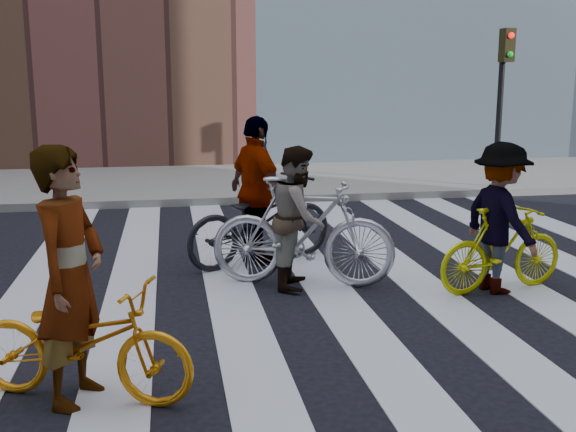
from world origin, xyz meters
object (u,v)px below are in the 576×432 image
object	(u,v)px
bike_silver_mid	(303,232)
rider_rear	(257,191)
traffic_signal	(503,82)
bike_dark_rear	(261,221)
bike_yellow_right	(502,249)
rider_right	(500,218)
bike_yellow_left	(82,341)
rider_left	(70,277)
rider_mid	(299,217)

from	to	relation	value
bike_silver_mid	rider_rear	size ratio (longest dim) A/B	1.11
traffic_signal	bike_dark_rear	xyz separation A→B (m)	(-5.55, -4.45, -1.72)
bike_dark_rear	bike_yellow_right	bearing A→B (deg)	-147.81
bike_silver_mid	rider_right	xyz separation A→B (m)	(2.10, -0.59, 0.21)
bike_yellow_left	rider_left	xyz separation A→B (m)	(-0.05, 0.00, 0.50)
rider_rear	rider_left	bearing A→B (deg)	128.48
traffic_signal	rider_left	size ratio (longest dim) A/B	1.75
rider_right	rider_rear	world-z (taller)	rider_rear
bike_yellow_left	rider_right	distance (m)	4.67
bike_yellow_left	rider_mid	bearing A→B (deg)	-19.16
bike_yellow_right	bike_dark_rear	distance (m)	2.98
traffic_signal	rider_left	distance (m)	10.98
rider_mid	rider_right	size ratio (longest dim) A/B	0.96
bike_yellow_left	rider_rear	bearing A→B (deg)	-5.41
rider_rear	bike_yellow_right	bearing A→B (deg)	-147.29
rider_mid	rider_rear	size ratio (longest dim) A/B	0.85
bike_yellow_left	rider_right	size ratio (longest dim) A/B	1.03
rider_right	rider_rear	xyz separation A→B (m)	(-2.49, 1.64, 0.11)
rider_mid	bike_silver_mid	bearing A→B (deg)	-72.14
traffic_signal	bike_yellow_left	distance (m)	11.02
bike_dark_rear	rider_right	size ratio (longest dim) A/B	1.27
rider_left	rider_rear	xyz separation A→B (m)	(1.81, 3.53, -0.00)
traffic_signal	bike_yellow_left	world-z (taller)	traffic_signal
rider_rear	rider_mid	bearing A→B (deg)	173.59
bike_silver_mid	bike_yellow_right	bearing A→B (deg)	-87.60
traffic_signal	rider_mid	size ratio (longest dim) A/B	2.06
rider_left	bike_dark_rear	bearing A→B (deg)	-6.70
bike_yellow_right	rider_left	world-z (taller)	rider_left
bike_yellow_left	rider_rear	world-z (taller)	rider_rear
rider_right	bike_yellow_right	bearing A→B (deg)	-101.09
bike_silver_mid	rider_mid	bearing A→B (deg)	107.86
traffic_signal	rider_mid	world-z (taller)	traffic_signal
rider_left	rider_rear	bearing A→B (deg)	-6.06
bike_silver_mid	bike_yellow_left	bearing A→B (deg)	156.94
bike_yellow_right	rider_rear	distance (m)	3.06
rider_left	bike_yellow_right	bearing A→B (deg)	-45.43
bike_yellow_right	bike_silver_mid	bearing A→B (deg)	63.45
bike_silver_mid	bike_yellow_right	world-z (taller)	bike_silver_mid
bike_dark_rear	bike_silver_mid	bearing A→B (deg)	173.59
bike_yellow_left	rider_mid	distance (m)	3.27
bike_yellow_left	bike_yellow_right	xyz separation A→B (m)	(4.30, 1.89, 0.03)
bike_yellow_right	bike_dark_rear	bearing A→B (deg)	45.46
traffic_signal	rider_right	xyz separation A→B (m)	(-3.11, -6.10, -1.44)
bike_yellow_left	bike_silver_mid	world-z (taller)	bike_silver_mid
bike_dark_rear	rider_right	distance (m)	2.95
bike_silver_mid	rider_mid	xyz separation A→B (m)	(-0.05, 0.00, 0.18)
rider_left	rider_mid	world-z (taller)	rider_left
traffic_signal	bike_silver_mid	distance (m)	7.75
rider_left	rider_right	distance (m)	4.70
rider_left	rider_rear	size ratio (longest dim) A/B	1.00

